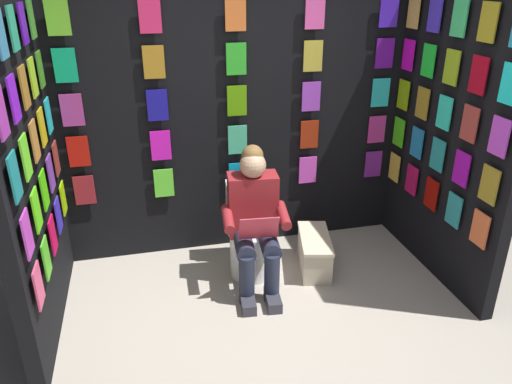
# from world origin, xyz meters

# --- Properties ---
(ground_plane) EXTENTS (30.00, 30.00, 0.00)m
(ground_plane) POSITION_xyz_m (0.00, 0.00, 0.00)
(ground_plane) COLOR #B2A899
(display_wall_back) EXTENTS (3.18, 0.14, 2.41)m
(display_wall_back) POSITION_xyz_m (-0.00, -1.66, 1.21)
(display_wall_back) COLOR black
(display_wall_back) RESTS_ON ground
(display_wall_left) EXTENTS (0.14, 1.61, 2.41)m
(display_wall_left) POSITION_xyz_m (-1.59, -0.80, 1.21)
(display_wall_left) COLOR black
(display_wall_left) RESTS_ON ground
(display_wall_right) EXTENTS (0.14, 1.61, 2.41)m
(display_wall_right) POSITION_xyz_m (1.59, -0.80, 1.21)
(display_wall_right) COLOR black
(display_wall_right) RESTS_ON ground
(toilet) EXTENTS (0.43, 0.57, 0.77)m
(toilet) POSITION_xyz_m (-0.01, -1.12, 0.33)
(toilet) COLOR white
(toilet) RESTS_ON ground
(person_reading) EXTENTS (0.55, 0.71, 1.19)m
(person_reading) POSITION_xyz_m (0.01, -0.90, 0.60)
(person_reading) COLOR maroon
(person_reading) RESTS_ON ground
(comic_longbox_near) EXTENTS (0.38, 0.64, 0.31)m
(comic_longbox_near) POSITION_xyz_m (-0.56, -1.00, 0.16)
(comic_longbox_near) COLOR beige
(comic_longbox_near) RESTS_ON ground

